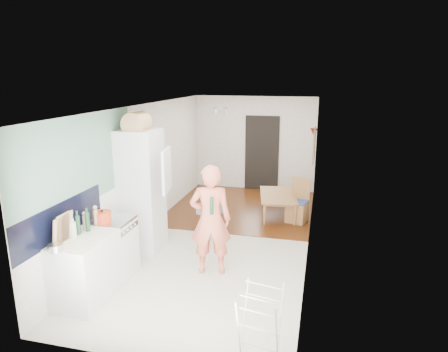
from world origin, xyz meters
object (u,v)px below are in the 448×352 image
at_px(person, 210,210).
at_px(dining_chair, 297,201).
at_px(stool, 211,221).
at_px(drying_rack, 260,325).
at_px(dining_table, 279,207).

bearing_deg(person, dining_chair, -128.26).
relative_size(person, dining_chair, 2.21).
relative_size(dining_chair, stool, 2.41).
xyz_separation_m(person, dining_chair, (1.17, 2.55, -0.57)).
relative_size(person, stool, 5.32).
height_order(dining_chair, stool, dining_chair).
relative_size(dining_chair, drying_rack, 1.13).
bearing_deg(stool, dining_chair, 28.76).
xyz_separation_m(dining_chair, stool, (-1.64, -0.90, -0.27)).
xyz_separation_m(person, stool, (-0.47, 1.65, -0.84)).
distance_m(dining_table, stool, 1.73).
bearing_deg(person, drying_rack, 107.06).
height_order(dining_table, dining_chair, dining_chair).
bearing_deg(dining_chair, dining_table, 157.64).
bearing_deg(person, stool, -87.72).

